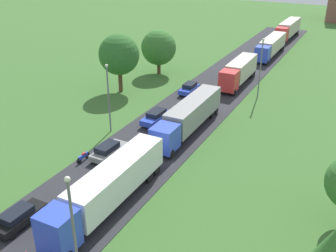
# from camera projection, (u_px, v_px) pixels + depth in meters

# --- Properties ---
(road) EXTENTS (10.00, 140.00, 0.06)m
(road) POSITION_uv_depth(u_px,v_px,m) (151.00, 144.00, 44.13)
(road) COLOR #2B2B30
(road) RESTS_ON ground
(lane_marking_centre) EXTENTS (0.16, 123.43, 0.01)m
(lane_marking_centre) POSITION_uv_depth(u_px,v_px,m) (140.00, 153.00, 42.19)
(lane_marking_centre) COLOR white
(lane_marking_centre) RESTS_ON road
(truck_lead) EXTENTS (2.50, 14.53, 3.50)m
(truck_lead) POSITION_uv_depth(u_px,v_px,m) (109.00, 186.00, 32.93)
(truck_lead) COLOR blue
(truck_lead) RESTS_ON road
(truck_second) EXTENTS (2.54, 14.56, 3.45)m
(truck_second) POSITION_uv_depth(u_px,v_px,m) (189.00, 115.00, 46.22)
(truck_second) COLOR blue
(truck_second) RESTS_ON road
(truck_third) EXTENTS (2.58, 11.82, 3.55)m
(truck_third) POSITION_uv_depth(u_px,v_px,m) (239.00, 71.00, 61.47)
(truck_third) COLOR red
(truck_third) RESTS_ON road
(truck_fourth) EXTENTS (2.52, 14.19, 3.40)m
(truck_fourth) POSITION_uv_depth(u_px,v_px,m) (271.00, 46.00, 76.33)
(truck_fourth) COLOR blue
(truck_fourth) RESTS_ON road
(truck_fifth) EXTENTS (2.78, 14.14, 3.74)m
(truck_fifth) POSITION_uv_depth(u_px,v_px,m) (288.00, 29.00, 89.90)
(truck_fifth) COLOR red
(truck_fifth) RESTS_ON road
(car_lead) EXTENTS (1.79, 4.47, 1.43)m
(car_lead) POSITION_uv_depth(u_px,v_px,m) (19.00, 217.00, 31.32)
(car_lead) COLOR black
(car_lead) RESTS_ON road
(car_second) EXTENTS (1.92, 4.52, 1.51)m
(car_second) POSITION_uv_depth(u_px,v_px,m) (108.00, 150.00, 41.11)
(car_second) COLOR gray
(car_second) RESTS_ON road
(car_third) EXTENTS (1.98, 4.61, 1.55)m
(car_third) POSITION_uv_depth(u_px,v_px,m) (156.00, 117.00, 48.77)
(car_third) COLOR blue
(car_third) RESTS_ON road
(car_fourth) EXTENTS (1.77, 3.99, 1.54)m
(car_fourth) POSITION_uv_depth(u_px,v_px,m) (189.00, 88.00, 58.05)
(car_fourth) COLOR blue
(car_fourth) RESTS_ON road
(motorcycle_courier) EXTENTS (0.28, 1.94, 0.91)m
(motorcycle_courier) POSITION_uv_depth(u_px,v_px,m) (83.00, 157.00, 40.50)
(motorcycle_courier) COLOR black
(motorcycle_courier) RESTS_ON road
(lamppost_lead) EXTENTS (0.36, 0.36, 8.70)m
(lamppost_lead) POSITION_uv_depth(u_px,v_px,m) (74.00, 232.00, 23.70)
(lamppost_lead) COLOR slate
(lamppost_lead) RESTS_ON ground
(lamppost_second) EXTENTS (0.36, 0.36, 8.19)m
(lamppost_second) POSITION_uv_depth(u_px,v_px,m) (108.00, 95.00, 45.16)
(lamppost_second) COLOR slate
(lamppost_second) RESTS_ON ground
(lamppost_third) EXTENTS (0.36, 0.36, 8.46)m
(lamppost_third) POSITION_uv_depth(u_px,v_px,m) (261.00, 65.00, 55.24)
(lamppost_third) COLOR slate
(lamppost_third) RESTS_ON ground
(tree_elm) EXTENTS (5.76, 5.76, 7.33)m
(tree_elm) POSITION_uv_depth(u_px,v_px,m) (159.00, 48.00, 65.31)
(tree_elm) COLOR #513823
(tree_elm) RESTS_ON ground
(tree_ash) EXTENTS (5.87, 5.87, 8.51)m
(tree_ash) POSITION_uv_depth(u_px,v_px,m) (119.00, 55.00, 57.08)
(tree_ash) COLOR #513823
(tree_ash) RESTS_ON ground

